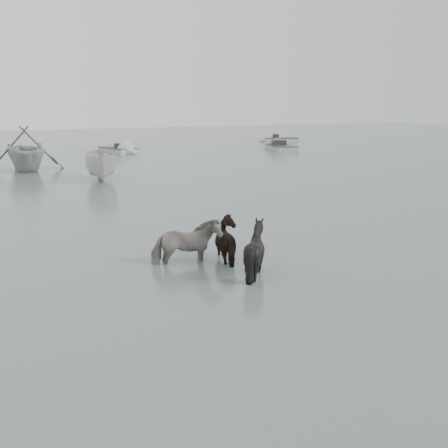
{
  "coord_description": "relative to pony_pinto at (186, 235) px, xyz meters",
  "views": [
    {
      "loc": [
        -4.56,
        -10.51,
        3.82
      ],
      "look_at": [
        1.15,
        1.03,
        1.0
      ],
      "focal_mm": 45.0,
      "sensor_mm": 36.0,
      "label": 1
    }
  ],
  "objects": [
    {
      "name": "boat_small",
      "position": [
        1.9,
        15.42,
        0.11
      ],
      "size": [
        2.35,
        4.4,
        1.61
      ],
      "primitive_type": "imported",
      "rotation": [
        0.0,
        0.0,
        -0.2
      ],
      "color": "beige",
      "rests_on": "ground"
    },
    {
      "name": "pony_dark",
      "position": [
        1.2,
        -0.09,
        -0.04
      ],
      "size": [
        1.38,
        1.52,
        1.32
      ],
      "primitive_type": "imported",
      "rotation": [
        0.0,
        0.0,
        1.79
      ],
      "color": "black",
      "rests_on": "ground"
    },
    {
      "name": "skiff_port",
      "position": [
        19.15,
        26.31,
        -0.32
      ],
      "size": [
        2.82,
        5.42,
        0.75
      ],
      "primitive_type": null,
      "rotation": [
        0.0,
        0.0,
        1.32
      ],
      "color": "#959795",
      "rests_on": "ground"
    },
    {
      "name": "skiff_mid",
      "position": [
        6.87,
        29.93,
        -0.32
      ],
      "size": [
        2.76,
        4.99,
        0.75
      ],
      "primitive_type": null,
      "rotation": [
        0.0,
        0.0,
        -1.31
      ],
      "color": "#AAADAA",
      "rests_on": "ground"
    },
    {
      "name": "skiff_star",
      "position": [
        24.15,
        34.34,
        -0.32
      ],
      "size": [
        4.69,
        3.36,
        0.75
      ],
      "primitive_type": null,
      "rotation": [
        0.0,
        0.0,
        2.7
      ],
      "color": "#B5B5B0",
      "rests_on": "ground"
    },
    {
      "name": "rowboat_trail",
      "position": [
        -0.92,
        21.3,
        0.62
      ],
      "size": [
        4.34,
        5.03,
        2.64
      ],
      "primitive_type": "imported",
      "rotation": [
        0.0,
        0.0,
        3.14
      ],
      "color": "#A8AAA8",
      "rests_on": "ground"
    },
    {
      "name": "pony_pinto",
      "position": [
        0.0,
        0.0,
        0.0
      ],
      "size": [
        1.75,
        1.0,
        1.39
      ],
      "primitive_type": "imported",
      "rotation": [
        0.0,
        0.0,
        1.41
      ],
      "color": "black",
      "rests_on": "ground"
    },
    {
      "name": "ground",
      "position": [
        -0.39,
        -1.54,
        -0.7
      ],
      "size": [
        140.0,
        140.0,
        0.0
      ],
      "primitive_type": "plane",
      "color": "#50605C",
      "rests_on": "ground"
    },
    {
      "name": "pony_black",
      "position": [
        1.07,
        -1.46,
        0.02
      ],
      "size": [
        1.5,
        1.38,
        1.43
      ],
      "primitive_type": "imported",
      "rotation": [
        0.0,
        0.0,
        1.76
      ],
      "color": "black",
      "rests_on": "ground"
    }
  ]
}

